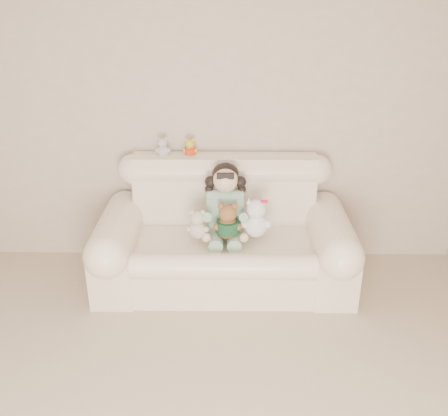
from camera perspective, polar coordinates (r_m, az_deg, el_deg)
wall_back at (r=4.39m, az=-1.84°, el=9.86°), size 4.50×0.00×4.50m
sofa at (r=4.19m, az=0.01°, el=-2.36°), size 2.10×0.95×1.03m
seated_child at (r=4.17m, az=0.16°, el=0.87°), size 0.39×0.48×0.63m
brown_teddy at (r=4.01m, az=0.41°, el=-1.10°), size 0.25×0.20×0.35m
white_cat at (r=4.04m, az=3.60°, el=-0.69°), size 0.26×0.20×0.39m
cream_teddy at (r=4.02m, az=-2.99°, el=-1.54°), size 0.22×0.19×0.29m
yellow_mini_bear at (r=4.33m, az=-3.82°, el=6.92°), size 0.14×0.13×0.19m
grey_mini_plush at (r=4.35m, az=-6.87°, el=6.98°), size 0.15×0.12×0.20m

